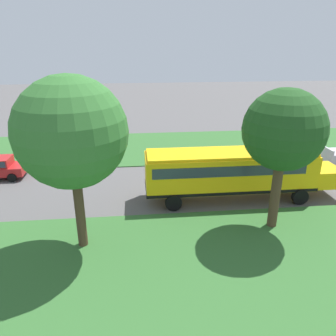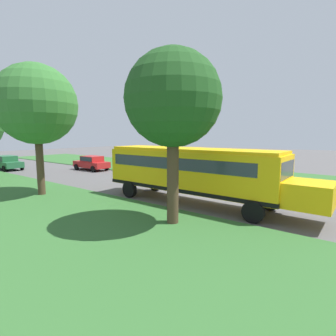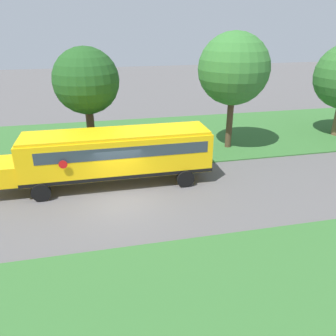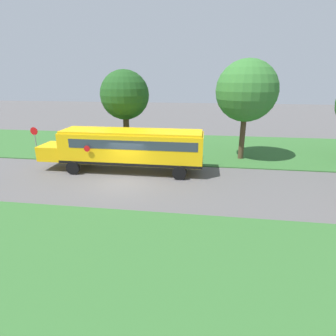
{
  "view_description": "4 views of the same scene",
  "coord_description": "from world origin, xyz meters",
  "px_view_note": "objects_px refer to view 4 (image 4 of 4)",
  "views": [
    {
      "loc": [
        -20.73,
        5.83,
        9.5
      ],
      "look_at": [
        -0.46,
        3.75,
        1.54
      ],
      "focal_mm": 35.0,
      "sensor_mm": 36.0,
      "label": 1
    },
    {
      "loc": [
        -14.81,
        -8.06,
        3.96
      ],
      "look_at": [
        -1.97,
        1.84,
        1.85
      ],
      "focal_mm": 28.0,
      "sensor_mm": 36.0,
      "label": 2
    },
    {
      "loc": [
        15.35,
        -0.85,
        8.63
      ],
      "look_at": [
        -0.94,
        2.7,
        1.29
      ],
      "focal_mm": 35.0,
      "sensor_mm": 36.0,
      "label": 3
    },
    {
      "loc": [
        16.14,
        5.31,
        6.81
      ],
      "look_at": [
        0.3,
        3.12,
        1.27
      ],
      "focal_mm": 28.0,
      "sensor_mm": 36.0,
      "label": 4
    }
  ],
  "objects_px": {
    "school_bus": "(128,147)",
    "oak_tree_beside_bus": "(123,95)",
    "stop_sign": "(35,139)",
    "oak_tree_roadside_mid": "(245,91)"
  },
  "relations": [
    {
      "from": "school_bus",
      "to": "oak_tree_beside_bus",
      "type": "xyz_separation_m",
      "value": [
        -3.56,
        -1.3,
        3.5
      ]
    },
    {
      "from": "school_bus",
      "to": "oak_tree_beside_bus",
      "type": "distance_m",
      "value": 5.16
    },
    {
      "from": "oak_tree_beside_bus",
      "to": "stop_sign",
      "type": "xyz_separation_m",
      "value": [
        1.2,
        -7.82,
        -3.69
      ]
    },
    {
      "from": "oak_tree_beside_bus",
      "to": "oak_tree_roadside_mid",
      "type": "relative_size",
      "value": 0.9
    },
    {
      "from": "oak_tree_roadside_mid",
      "to": "stop_sign",
      "type": "bearing_deg",
      "value": -83.13
    },
    {
      "from": "oak_tree_beside_bus",
      "to": "oak_tree_roadside_mid",
      "type": "xyz_separation_m",
      "value": [
        -0.95,
        10.05,
        0.3
      ]
    },
    {
      "from": "oak_tree_roadside_mid",
      "to": "stop_sign",
      "type": "xyz_separation_m",
      "value": [
        2.15,
        -17.86,
        -3.99
      ]
    },
    {
      "from": "school_bus",
      "to": "stop_sign",
      "type": "distance_m",
      "value": 9.42
    },
    {
      "from": "oak_tree_roadside_mid",
      "to": "stop_sign",
      "type": "distance_m",
      "value": 18.43
    },
    {
      "from": "school_bus",
      "to": "oak_tree_beside_bus",
      "type": "height_order",
      "value": "oak_tree_beside_bus"
    }
  ]
}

